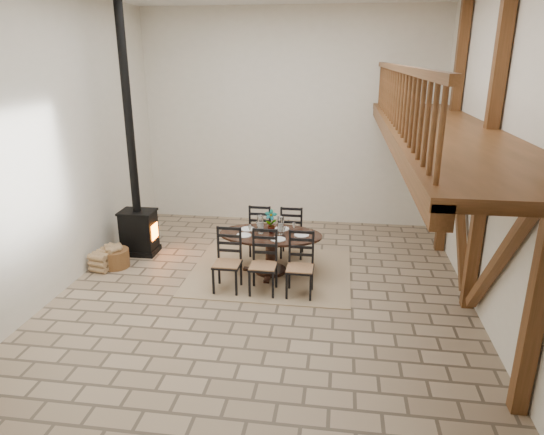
# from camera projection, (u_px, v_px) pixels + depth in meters

# --- Properties ---
(ground) EXTENTS (8.00, 8.00, 0.00)m
(ground) POSITION_uv_depth(u_px,v_px,m) (264.00, 292.00, 8.44)
(ground) COLOR #9E8669
(ground) RESTS_ON ground
(room_shell) EXTENTS (7.02, 8.02, 5.01)m
(room_shell) POSITION_uv_depth(u_px,v_px,m) (340.00, 119.00, 7.33)
(room_shell) COLOR white
(room_shell) RESTS_ON ground
(rug) EXTENTS (3.00, 2.50, 0.02)m
(rug) POSITION_uv_depth(u_px,v_px,m) (271.00, 272.00, 9.22)
(rug) COLOR #9F8466
(rug) RESTS_ON ground
(dining_table) EXTENTS (1.92, 2.13, 1.23)m
(dining_table) POSITION_uv_depth(u_px,v_px,m) (270.00, 254.00, 8.98)
(dining_table) COLOR black
(dining_table) RESTS_ON ground
(wood_stove) EXTENTS (0.72, 0.56, 5.00)m
(wood_stove) POSITION_uv_depth(u_px,v_px,m) (136.00, 202.00, 9.80)
(wood_stove) COLOR black
(wood_stove) RESTS_ON ground
(log_basket) EXTENTS (0.54, 0.54, 0.44)m
(log_basket) POSITION_uv_depth(u_px,v_px,m) (115.00, 257.00, 9.42)
(log_basket) COLOR brown
(log_basket) RESTS_ON ground
(log_stack) EXTENTS (0.45, 0.55, 0.37)m
(log_stack) POSITION_uv_depth(u_px,v_px,m) (104.00, 260.00, 9.32)
(log_stack) COLOR tan
(log_stack) RESTS_ON ground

